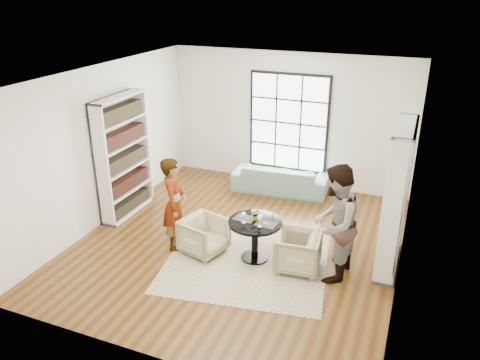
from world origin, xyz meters
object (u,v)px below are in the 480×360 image
at_px(armchair_right, 298,251).
at_px(person_left, 174,204).
at_px(person_right, 335,224).
at_px(sofa, 280,178).
at_px(armchair_left, 204,236).
at_px(wine_glass_right, 260,218).
at_px(wine_glass_left, 244,215).
at_px(pedestal_table, 255,232).
at_px(flower_centerpiece, 257,214).

xyz_separation_m(armchair_right, person_left, (-2.19, -0.11, 0.51)).
xyz_separation_m(person_left, person_right, (2.74, 0.11, 0.11)).
bearing_deg(armchair_right, sofa, -162.88).
height_order(armchair_left, wine_glass_right, wine_glass_right).
bearing_deg(armchair_right, wine_glass_left, -89.69).
bearing_deg(person_right, sofa, -143.55).
height_order(pedestal_table, armchair_right, pedestal_table).
relative_size(armchair_right, wine_glass_right, 3.29).
bearing_deg(person_left, sofa, -37.48).
relative_size(person_left, flower_centerpiece, 7.95).
relative_size(pedestal_table, person_right, 0.47).
xyz_separation_m(pedestal_table, armchair_right, (0.75, -0.02, -0.20)).
relative_size(pedestal_table, wine_glass_left, 4.65).
xyz_separation_m(person_right, flower_centerpiece, (-1.29, 0.08, -0.13)).
xyz_separation_m(pedestal_table, wine_glass_right, (0.13, -0.13, 0.35)).
distance_m(pedestal_table, armchair_left, 0.92).
distance_m(person_left, person_right, 2.74).
bearing_deg(sofa, wine_glass_right, 96.01).
relative_size(person_left, person_right, 0.88).
bearing_deg(sofa, person_left, 66.55).
bearing_deg(armchair_right, flower_centerpiece, -101.18).
relative_size(person_right, wine_glass_right, 8.74).
xyz_separation_m(sofa, person_right, (1.74, -2.86, 0.64)).
distance_m(wine_glass_left, flower_centerpiece, 0.24).
relative_size(armchair_left, person_left, 0.42).
xyz_separation_m(sofa, armchair_right, (1.19, -2.86, 0.02)).
bearing_deg(flower_centerpiece, wine_glass_left, -135.12).
relative_size(armchair_right, person_left, 0.43).
bearing_deg(flower_centerpiece, person_left, -172.88).
xyz_separation_m(wine_glass_right, flower_centerpiece, (-0.12, 0.19, -0.05)).
bearing_deg(pedestal_table, armchair_right, -1.18).
relative_size(person_left, wine_glass_left, 8.65).
distance_m(pedestal_table, armchair_right, 0.77).
distance_m(pedestal_table, sofa, 2.89).
bearing_deg(armchair_right, armchair_left, -91.70).
distance_m(sofa, person_right, 3.41).
height_order(person_left, wine_glass_right, person_left).
height_order(armchair_left, person_right, person_right).
bearing_deg(wine_glass_right, flower_centerpiece, 122.86).
relative_size(sofa, flower_centerpiece, 9.95).
height_order(person_left, wine_glass_left, person_left).
xyz_separation_m(pedestal_table, wine_glass_left, (-0.16, -0.11, 0.33)).
bearing_deg(wine_glass_right, person_right, 5.66).
xyz_separation_m(pedestal_table, person_left, (-1.44, -0.12, 0.31)).
xyz_separation_m(person_left, wine_glass_right, (1.57, -0.01, 0.04)).
distance_m(person_right, flower_centerpiece, 1.30).
bearing_deg(flower_centerpiece, armchair_right, -5.79).
bearing_deg(person_right, armchair_left, -82.01).
distance_m(person_left, wine_glass_right, 1.57).
xyz_separation_m(armchair_left, flower_centerpiece, (0.90, 0.18, 0.50)).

